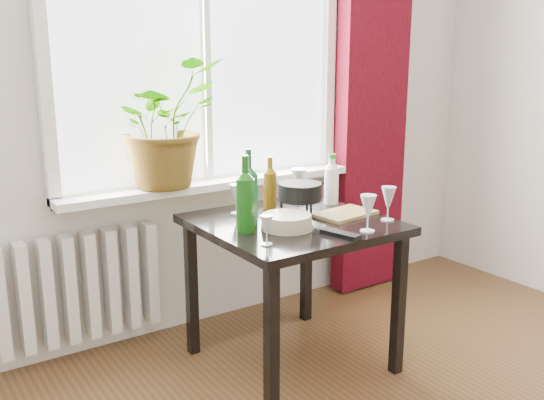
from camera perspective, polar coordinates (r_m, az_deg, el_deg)
window at (r=3.30m, az=-6.46°, el=15.02°), size 1.72×0.08×1.62m
windowsill at (r=3.32m, az=-5.55°, el=1.55°), size 1.72×0.20×0.04m
curtain at (r=3.88m, az=9.43°, el=10.23°), size 0.50×0.12×2.56m
radiator at (r=3.20m, az=-17.62°, el=-7.83°), size 0.80×0.10×0.55m
table at (r=2.92m, az=1.91°, el=-3.68°), size 0.85×0.85×0.74m
potted_plant at (r=3.14m, az=-10.16°, el=7.12°), size 0.73×0.69×0.65m
wine_bottle_left at (r=2.67m, az=-2.53°, el=0.65°), size 0.11×0.11×0.35m
wine_bottle_right at (r=2.80m, az=-2.22°, el=1.32°), size 0.11×0.11×0.36m
bottle_amber at (r=3.07m, az=-0.19°, el=1.64°), size 0.07×0.07×0.28m
cleaning_bottle at (r=3.20m, az=5.63°, el=1.99°), size 0.10×0.10×0.27m
wineglass_front_right at (r=2.72m, az=9.02°, el=-1.22°), size 0.09×0.09×0.17m
wineglass_far_right at (r=2.92m, az=10.88°, el=-0.30°), size 0.08×0.08×0.17m
wineglass_back_center at (r=3.18m, az=2.53°, el=1.33°), size 0.11×0.11×0.20m
wineglass_back_left at (r=2.99m, az=-3.38°, el=0.10°), size 0.08×0.08×0.15m
wineglass_front_left at (r=2.51m, az=-0.51°, el=-2.84°), size 0.07×0.07×0.13m
plate_stack at (r=2.75m, az=1.41°, el=-2.06°), size 0.25×0.25×0.06m
fondue_pot at (r=2.95m, az=2.65°, el=0.04°), size 0.29×0.26×0.16m
tv_remote at (r=2.66m, az=6.46°, el=-3.20°), size 0.10×0.20×0.02m
cutting_board at (r=3.00m, az=6.87°, el=-1.29°), size 0.32×0.23×0.02m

